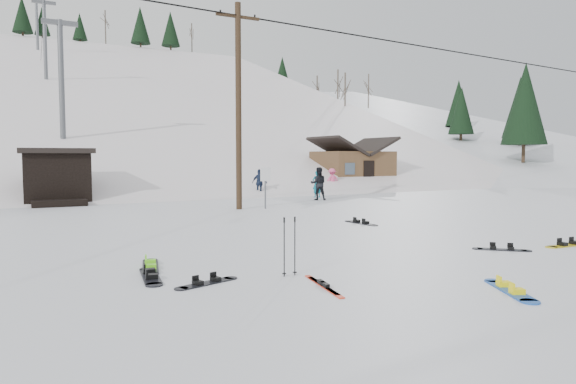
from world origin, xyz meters
name	(u,v)px	position (x,y,z in m)	size (l,w,h in m)	color
ground	(424,283)	(0.00, 0.00, 0.00)	(200.00, 200.00, 0.00)	silver
ski_slope	(89,281)	(0.00, 55.00, -12.00)	(60.00, 75.00, 45.00)	white
ridge_right	(381,251)	(38.00, 50.00, -11.00)	(34.00, 85.00, 36.00)	silver
treeline_right	(409,175)	(36.00, 42.00, 0.00)	(20.00, 60.00, 10.00)	black
treeline_crest	(65,170)	(0.00, 86.00, 0.00)	(50.00, 6.00, 10.00)	black
utility_pole	(238,103)	(2.00, 14.00, 4.68)	(2.00, 0.26, 9.00)	#3A2819
trail_sign	(265,180)	(3.10, 13.58, 1.27)	(0.50, 0.09, 1.85)	#595B60
lift_hut	(56,176)	(-5.00, 20.94, 1.36)	(3.40, 4.10, 2.75)	black
lift_tower_near	(61,72)	(-4.00, 30.00, 7.86)	(2.20, 0.36, 8.00)	#595B60
lift_tower_mid	(45,35)	(-4.00, 50.00, 14.36)	(2.20, 0.36, 8.00)	#595B60
lift_tower_far	(37,17)	(-4.00, 70.00, 20.86)	(2.20, 0.36, 8.00)	#595B60
cabin	(352,168)	(15.00, 24.00, 1.48)	(5.39, 4.40, 3.77)	brown
hero_snowboard	(510,290)	(0.92, -1.14, 0.03)	(0.90, 1.55, 0.12)	blue
hero_skis	(323,285)	(-1.80, 0.66, 0.03)	(0.38, 1.69, 0.09)	red
ski_poles	(290,246)	(-1.95, 1.68, 0.60)	(0.32, 0.09, 1.17)	black
board_scatter_a	(207,283)	(-3.60, 1.82, 0.02)	(1.32, 0.59, 0.10)	black
board_scatter_b	(150,276)	(-4.41, 2.82, 0.03)	(0.49, 1.69, 0.12)	black
board_scatter_c	(150,266)	(-4.21, 3.71, 0.03)	(0.62, 1.69, 0.12)	black
board_scatter_d	(502,249)	(4.06, 1.66, 0.03)	(1.10, 1.04, 0.10)	black
board_scatter_e	(568,245)	(6.14, 1.28, 0.03)	(1.62, 0.35, 0.11)	gold
board_scatter_f	(361,223)	(3.93, 7.47, 0.03)	(0.43, 1.60, 0.11)	black
skier_teal	(317,184)	(8.40, 17.98, 0.76)	(0.56, 0.36, 1.52)	#0D6F87
skier_dark	(318,184)	(7.57, 16.44, 0.88)	(0.86, 0.67, 1.76)	black
skier_pink	(332,180)	(11.61, 21.42, 0.78)	(1.00, 0.58, 1.55)	#E45083
skier_navy	(260,183)	(5.83, 20.22, 0.80)	(0.94, 0.39, 1.60)	#19243E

